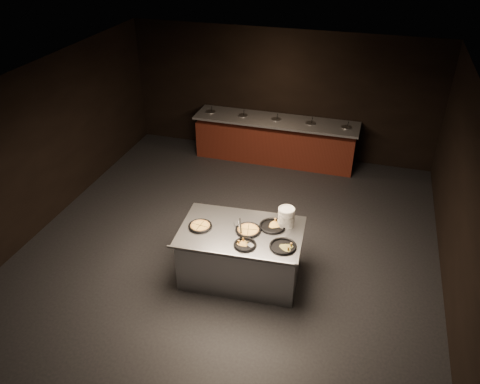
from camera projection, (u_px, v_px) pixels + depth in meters
The scene contains 11 objects.
room at pixel (227, 179), 7.32m from camera, with size 7.02×8.02×2.92m.
salad_bar at pixel (275, 143), 10.75m from camera, with size 3.70×0.83×1.18m.
serving_counter at pixel (241, 255), 7.35m from camera, with size 1.95×1.32×0.90m.
plate_stack at pixel (286, 217), 7.15m from camera, with size 0.25×0.25×0.30m, color silver.
pan_veggie_whole at pixel (200, 226), 7.18m from camera, with size 0.37×0.37×0.04m.
pan_cheese_whole at pixel (248, 230), 7.09m from camera, with size 0.39×0.39×0.04m.
pan_cheese_slices_a at pixel (273, 226), 7.18m from camera, with size 0.41×0.41×0.04m.
pan_cheese_slices_b at pixel (245, 244), 6.79m from camera, with size 0.33×0.33×0.04m.
pan_veggie_slices at pixel (283, 246), 6.76m from camera, with size 0.40×0.40×0.04m.
server_left at pixel (240, 225), 7.09m from camera, with size 0.22×0.33×0.18m.
server_right at pixel (246, 239), 6.81m from camera, with size 0.27×0.19×0.15m.
Camera 1 is at (2.00, -6.00, 5.14)m, focal length 35.00 mm.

